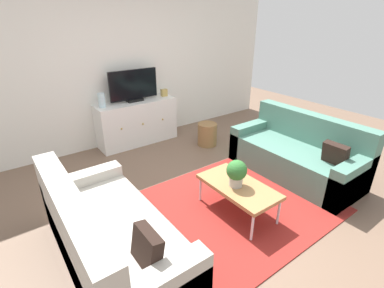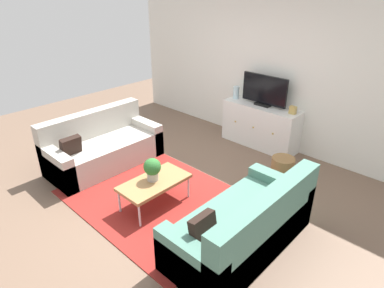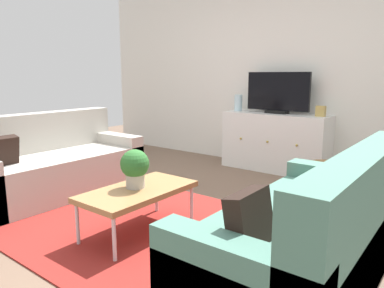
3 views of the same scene
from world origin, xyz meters
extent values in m
plane|color=brown|center=(0.00, 0.00, 0.00)|extent=(10.00, 10.00, 0.00)
cube|color=silver|center=(0.00, 2.55, 1.35)|extent=(6.40, 0.12, 2.70)
cube|color=maroon|center=(0.00, -0.15, 0.01)|extent=(2.50, 1.90, 0.01)
cube|color=#B2ADA3|center=(-1.35, -0.10, 0.22)|extent=(0.84, 1.81, 0.44)
cube|color=#B2ADA3|center=(-1.67, -0.10, 0.43)|extent=(0.20, 1.81, 0.86)
cube|color=#B2ADA3|center=(-1.35, 0.71, 0.28)|extent=(0.84, 0.18, 0.56)
cube|color=black|center=(-1.30, -0.67, 0.56)|extent=(0.15, 0.30, 0.31)
cube|color=#4C7A6B|center=(1.35, -0.10, 0.22)|extent=(0.84, 1.81, 0.44)
cube|color=#4C7A6B|center=(1.67, -0.10, 0.43)|extent=(0.20, 1.81, 0.86)
cube|color=#4C7A6B|center=(1.35, 0.71, 0.28)|extent=(0.84, 0.18, 0.56)
cube|color=black|center=(1.30, -0.67, 0.56)|extent=(0.15, 0.30, 0.31)
cube|color=#A37547|center=(0.07, -0.26, 0.36)|extent=(0.50, 0.94, 0.04)
cylinder|color=silver|center=(-0.14, -0.68, 0.17)|extent=(0.03, 0.03, 0.33)
cylinder|color=silver|center=(0.28, -0.68, 0.17)|extent=(0.03, 0.03, 0.33)
cylinder|color=silver|center=(-0.14, 0.17, 0.17)|extent=(0.03, 0.03, 0.33)
cylinder|color=silver|center=(0.28, 0.17, 0.17)|extent=(0.03, 0.03, 0.33)
cylinder|color=#B7B2A8|center=(0.03, -0.25, 0.43)|extent=(0.15, 0.15, 0.11)
sphere|color=#2D6B2D|center=(0.03, -0.25, 0.57)|extent=(0.23, 0.23, 0.23)
cube|color=white|center=(0.06, 2.27, 0.38)|extent=(1.40, 0.44, 0.77)
sphere|color=#B79338|center=(-0.33, 2.04, 0.42)|extent=(0.03, 0.03, 0.03)
sphere|color=#B79338|center=(0.06, 2.04, 0.42)|extent=(0.03, 0.03, 0.03)
sphere|color=#B79338|center=(0.45, 2.04, 0.42)|extent=(0.03, 0.03, 0.03)
cube|color=black|center=(0.06, 2.29, 0.79)|extent=(0.28, 0.16, 0.04)
cube|color=black|center=(0.06, 2.29, 1.06)|extent=(0.86, 0.04, 0.50)
cylinder|color=silver|center=(-0.52, 2.27, 0.88)|extent=(0.11, 0.11, 0.23)
cube|color=tan|center=(0.64, 2.27, 0.83)|extent=(0.11, 0.07, 0.13)
cylinder|color=olive|center=(1.00, 1.44, 0.20)|extent=(0.34, 0.34, 0.40)
camera|label=1|loc=(-1.96, -2.14, 2.13)|focal=26.55mm
camera|label=2|loc=(2.96, -2.57, 2.72)|focal=30.89mm
camera|label=3|loc=(2.10, -2.18, 1.26)|focal=33.97mm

